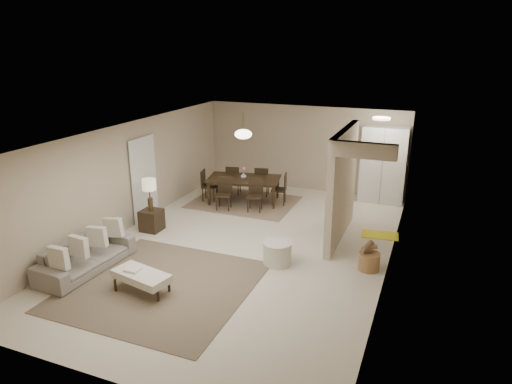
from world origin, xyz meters
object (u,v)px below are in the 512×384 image
at_px(wicker_basket, 369,261).
at_px(ottoman_bench, 141,276).
at_px(side_table, 152,220).
at_px(dining_table, 244,190).
at_px(sofa, 86,256).
at_px(round_pouf, 277,253).
at_px(pantry_cabinet, 383,165).

bearing_deg(wicker_basket, ottoman_bench, -146.95).
distance_m(side_table, dining_table, 2.91).
bearing_deg(sofa, round_pouf, -61.45).
bearing_deg(pantry_cabinet, dining_table, -156.79).
height_order(side_table, dining_table, dining_table).
distance_m(ottoman_bench, dining_table, 5.09).
bearing_deg(pantry_cabinet, side_table, -138.92).
relative_size(round_pouf, wicker_basket, 1.43).
distance_m(ottoman_bench, round_pouf, 2.69).
bearing_deg(ottoman_bench, wicker_basket, 44.83).
xyz_separation_m(ottoman_bench, dining_table, (-0.22, 5.08, 0.04)).
distance_m(sofa, ottoman_bench, 1.53).
bearing_deg(wicker_basket, sofa, -158.13).
distance_m(sofa, wicker_basket, 5.52).
height_order(pantry_cabinet, wicker_basket, pantry_cabinet).
bearing_deg(round_pouf, sofa, -154.16).
distance_m(sofa, round_pouf, 3.74).
height_order(ottoman_bench, round_pouf, round_pouf).
relative_size(pantry_cabinet, wicker_basket, 5.08).
relative_size(ottoman_bench, round_pouf, 1.94).
height_order(ottoman_bench, wicker_basket, ottoman_bench).
height_order(side_table, round_pouf, side_table).
height_order(wicker_basket, dining_table, dining_table).
xyz_separation_m(round_pouf, wicker_basket, (1.75, 0.42, -0.05)).
relative_size(side_table, wicker_basket, 1.22).
relative_size(ottoman_bench, dining_table, 0.58).
xyz_separation_m(pantry_cabinet, ottoman_bench, (-3.30, -6.59, -0.74)).
xyz_separation_m(round_pouf, dining_table, (-2.09, 3.15, 0.12)).
bearing_deg(ottoman_bench, sofa, -179.54).
xyz_separation_m(side_table, wicker_basket, (5.07, -0.09, -0.08)).
xyz_separation_m(sofa, dining_table, (1.28, 4.78, 0.05)).
xyz_separation_m(pantry_cabinet, round_pouf, (-1.43, -4.66, -0.82)).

